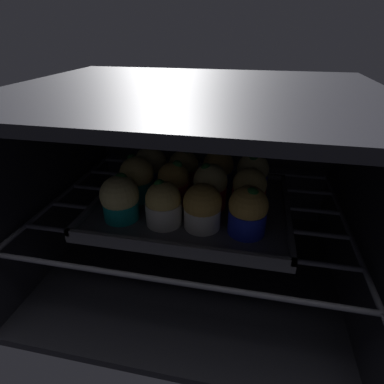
{
  "coord_description": "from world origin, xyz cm",
  "views": [
    {
      "loc": [
        9.8,
        -26.22,
        43.71
      ],
      "look_at": [
        0.0,
        21.19,
        17.54
      ],
      "focal_mm": 28.65,
      "sensor_mm": 36.0,
      "label": 1
    }
  ],
  "objects_px": {
    "muffin_row0_col3": "(248,211)",
    "muffin_row1_col3": "(249,190)",
    "muffin_row0_col0": "(120,199)",
    "muffin_row0_col2": "(202,207)",
    "muffin_row1_col0": "(137,179)",
    "baking_tray": "(192,206)",
    "muffin_row2_col3": "(252,174)",
    "muffin_row1_col1": "(174,183)",
    "muffin_row2_col1": "(184,169)",
    "muffin_row2_col0": "(151,166)",
    "muffin_row1_col2": "(210,186)",
    "muffin_row0_col1": "(163,204)",
    "muffin_row2_col2": "(218,170)"
  },
  "relations": [
    {
      "from": "muffin_row0_col1",
      "to": "muffin_row0_col3",
      "type": "bearing_deg",
      "value": 0.53
    },
    {
      "from": "muffin_row2_col3",
      "to": "muffin_row0_col0",
      "type": "bearing_deg",
      "value": -146.95
    },
    {
      "from": "muffin_row0_col1",
      "to": "muffin_row1_col2",
      "type": "bearing_deg",
      "value": 46.49
    },
    {
      "from": "muffin_row1_col1",
      "to": "muffin_row0_col3",
      "type": "bearing_deg",
      "value": -28.12
    },
    {
      "from": "baking_tray",
      "to": "muffin_row0_col3",
      "type": "relative_size",
      "value": 4.27
    },
    {
      "from": "baking_tray",
      "to": "muffin_row0_col0",
      "type": "relative_size",
      "value": 4.42
    },
    {
      "from": "muffin_row2_col0",
      "to": "muffin_row2_col1",
      "type": "height_order",
      "value": "muffin_row2_col0"
    },
    {
      "from": "baking_tray",
      "to": "muffin_row0_col2",
      "type": "distance_m",
      "value": 0.09
    },
    {
      "from": "muffin_row0_col2",
      "to": "muffin_row1_col0",
      "type": "height_order",
      "value": "muffin_row1_col0"
    },
    {
      "from": "muffin_row0_col3",
      "to": "muffin_row1_col1",
      "type": "distance_m",
      "value": 0.15
    },
    {
      "from": "baking_tray",
      "to": "muffin_row0_col2",
      "type": "height_order",
      "value": "muffin_row0_col2"
    },
    {
      "from": "muffin_row2_col3",
      "to": "muffin_row1_col2",
      "type": "bearing_deg",
      "value": -135.96
    },
    {
      "from": "baking_tray",
      "to": "muffin_row2_col1",
      "type": "distance_m",
      "value": 0.09
    },
    {
      "from": "muffin_row2_col3",
      "to": "muffin_row0_col3",
      "type": "bearing_deg",
      "value": -91.03
    },
    {
      "from": "muffin_row1_col0",
      "to": "muffin_row2_col2",
      "type": "relative_size",
      "value": 1.04
    },
    {
      "from": "muffin_row0_col1",
      "to": "muffin_row1_col3",
      "type": "distance_m",
      "value": 0.15
    },
    {
      "from": "muffin_row1_col2",
      "to": "muffin_row2_col1",
      "type": "bearing_deg",
      "value": 131.45
    },
    {
      "from": "muffin_row0_col1",
      "to": "muffin_row1_col0",
      "type": "distance_m",
      "value": 0.1
    },
    {
      "from": "muffin_row1_col1",
      "to": "muffin_row2_col0",
      "type": "height_order",
      "value": "muffin_row1_col1"
    },
    {
      "from": "muffin_row0_col0",
      "to": "muffin_row2_col1",
      "type": "height_order",
      "value": "muffin_row0_col0"
    },
    {
      "from": "baking_tray",
      "to": "muffin_row0_col2",
      "type": "relative_size",
      "value": 4.6
    },
    {
      "from": "baking_tray",
      "to": "muffin_row1_col1",
      "type": "bearing_deg",
      "value": 174.96
    },
    {
      "from": "muffin_row0_col2",
      "to": "muffin_row1_col1",
      "type": "xyz_separation_m",
      "value": [
        -0.07,
        0.07,
        0.0
      ]
    },
    {
      "from": "muffin_row0_col3",
      "to": "muffin_row2_col1",
      "type": "relative_size",
      "value": 1.08
    },
    {
      "from": "muffin_row0_col3",
      "to": "muffin_row1_col3",
      "type": "distance_m",
      "value": 0.07
    },
    {
      "from": "muffin_row2_col1",
      "to": "baking_tray",
      "type": "bearing_deg",
      "value": -65.87
    },
    {
      "from": "muffin_row1_col2",
      "to": "muffin_row0_col2",
      "type": "bearing_deg",
      "value": -91.74
    },
    {
      "from": "muffin_row1_col2",
      "to": "baking_tray",
      "type": "bearing_deg",
      "value": 175.88
    },
    {
      "from": "baking_tray",
      "to": "muffin_row0_col3",
      "type": "height_order",
      "value": "muffin_row0_col3"
    },
    {
      "from": "muffin_row0_col0",
      "to": "muffin_row2_col0",
      "type": "relative_size",
      "value": 1.01
    },
    {
      "from": "muffin_row0_col0",
      "to": "muffin_row0_col3",
      "type": "bearing_deg",
      "value": 0.23
    },
    {
      "from": "muffin_row0_col0",
      "to": "muffin_row0_col3",
      "type": "height_order",
      "value": "muffin_row0_col3"
    },
    {
      "from": "muffin_row2_col2",
      "to": "baking_tray",
      "type": "bearing_deg",
      "value": -118.03
    },
    {
      "from": "muffin_row0_col1",
      "to": "muffin_row0_col0",
      "type": "bearing_deg",
      "value": 179.69
    },
    {
      "from": "muffin_row1_col3",
      "to": "muffin_row2_col2",
      "type": "distance_m",
      "value": 0.09
    },
    {
      "from": "muffin_row0_col0",
      "to": "muffin_row1_col1",
      "type": "xyz_separation_m",
      "value": [
        0.07,
        0.07,
        -0.0
      ]
    },
    {
      "from": "muffin_row1_col0",
      "to": "muffin_row2_col1",
      "type": "xyz_separation_m",
      "value": [
        0.07,
        0.07,
        -0.0
      ]
    },
    {
      "from": "muffin_row0_col2",
      "to": "muffin_row0_col3",
      "type": "xyz_separation_m",
      "value": [
        0.07,
        -0.0,
        0.0
      ]
    },
    {
      "from": "muffin_row0_col3",
      "to": "muffin_row2_col1",
      "type": "distance_m",
      "value": 0.19
    },
    {
      "from": "muffin_row0_col0",
      "to": "muffin_row2_col2",
      "type": "height_order",
      "value": "muffin_row2_col2"
    },
    {
      "from": "muffin_row0_col0",
      "to": "muffin_row2_col1",
      "type": "xyz_separation_m",
      "value": [
        0.07,
        0.14,
        -0.0
      ]
    },
    {
      "from": "muffin_row1_col0",
      "to": "muffin_row2_col3",
      "type": "bearing_deg",
      "value": 18.08
    },
    {
      "from": "muffin_row0_col3",
      "to": "muffin_row2_col2",
      "type": "relative_size",
      "value": 1.0
    },
    {
      "from": "muffin_row0_col1",
      "to": "muffin_row1_col3",
      "type": "height_order",
      "value": "same"
    },
    {
      "from": "muffin_row1_col3",
      "to": "muffin_row2_col0",
      "type": "distance_m",
      "value": 0.21
    },
    {
      "from": "muffin_row1_col2",
      "to": "muffin_row2_col2",
      "type": "height_order",
      "value": "muffin_row1_col2"
    },
    {
      "from": "muffin_row2_col3",
      "to": "muffin_row1_col3",
      "type": "bearing_deg",
      "value": -93.17
    },
    {
      "from": "muffin_row0_col3",
      "to": "muffin_row1_col2",
      "type": "height_order",
      "value": "muffin_row1_col2"
    },
    {
      "from": "muffin_row1_col1",
      "to": "muffin_row2_col3",
      "type": "distance_m",
      "value": 0.15
    },
    {
      "from": "muffin_row2_col1",
      "to": "muffin_row2_col0",
      "type": "bearing_deg",
      "value": -177.82
    }
  ]
}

